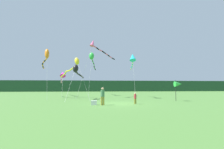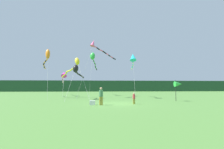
# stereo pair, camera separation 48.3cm
# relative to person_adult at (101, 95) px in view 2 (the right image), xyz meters

# --- Properties ---
(ground_plane) EXTENTS (120.00, 120.00, 0.00)m
(ground_plane) POSITION_rel_person_adult_xyz_m (1.62, 1.26, -0.96)
(ground_plane) COLOR #477533
(distant_treeline) EXTENTS (108.00, 3.91, 4.09)m
(distant_treeline) POSITION_rel_person_adult_xyz_m (1.62, 46.26, 1.09)
(distant_treeline) COLOR #1E4228
(distant_treeline) RESTS_ON ground
(person_adult) EXTENTS (0.38, 0.38, 1.71)m
(person_adult) POSITION_rel_person_adult_xyz_m (0.00, 0.00, 0.00)
(person_adult) COLOR olive
(person_adult) RESTS_ON ground
(person_child) EXTENTS (0.26, 0.26, 1.16)m
(person_child) POSITION_rel_person_adult_xyz_m (3.39, 0.68, -0.31)
(person_child) COLOR olive
(person_child) RESTS_ON ground
(cooler_box) EXTENTS (0.54, 0.38, 0.42)m
(cooler_box) POSITION_rel_person_adult_xyz_m (-0.83, 0.26, -0.75)
(cooler_box) COLOR silver
(cooler_box) RESTS_ON ground
(banner_flag_pole) EXTENTS (0.90, 0.70, 2.57)m
(banner_flag_pole) POSITION_rel_person_adult_xyz_m (9.60, 3.57, 1.14)
(banner_flag_pole) COLOR black
(banner_flag_pole) RESTS_ON ground
(kite_cyan) EXTENTS (1.34, 7.03, 7.12)m
(kite_cyan) POSITION_rel_person_adult_xyz_m (5.07, 9.00, 5.31)
(kite_cyan) COLOR #B2B2B2
(kite_cyan) RESTS_ON ground
(kite_black) EXTENTS (1.66, 6.25, 4.99)m
(kite_black) POSITION_rel_person_adult_xyz_m (-3.41, 6.88, 3.19)
(kite_black) COLOR #B2B2B2
(kite_black) RESTS_ON ground
(kite_rainbow) EXTENTS (6.47, 7.72, 9.54)m
(kite_rainbow) POSITION_rel_person_adult_xyz_m (-0.58, 10.97, 7.56)
(kite_rainbow) COLOR #B2B2B2
(kite_rainbow) RESTS_ON ground
(kite_yellow) EXTENTS (5.80, 9.32, 6.35)m
(kite_yellow) POSITION_rel_person_adult_xyz_m (-4.20, 9.73, 4.23)
(kite_yellow) COLOR #B2B2B2
(kite_yellow) RESTS_ON ground
(kite_green) EXTENTS (1.42, 10.04, 8.74)m
(kite_green) POSITION_rel_person_adult_xyz_m (-1.54, 16.87, 6.71)
(kite_green) COLOR #B2B2B2
(kite_green) RESTS_ON ground
(kite_magenta) EXTENTS (2.12, 8.86, 5.04)m
(kite_magenta) POSITION_rel_person_adult_xyz_m (-7.18, 16.24, 3.15)
(kite_magenta) COLOR #B2B2B2
(kite_magenta) RESTS_ON ground
(kite_orange) EXTENTS (3.30, 8.35, 7.85)m
(kite_orange) POSITION_rel_person_adult_xyz_m (-8.62, 10.48, 5.69)
(kite_orange) COLOR #B2B2B2
(kite_orange) RESTS_ON ground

